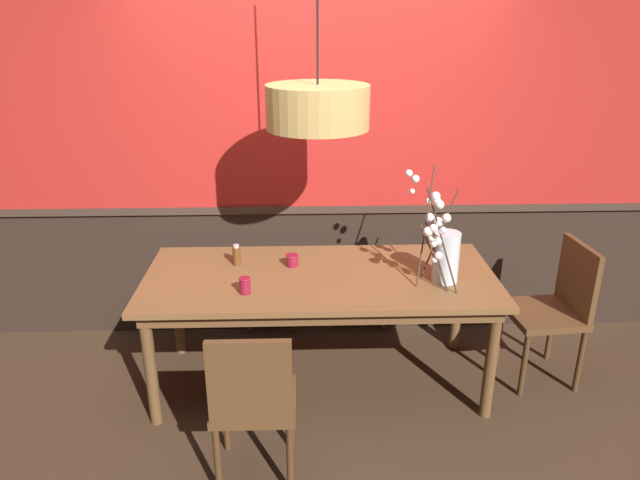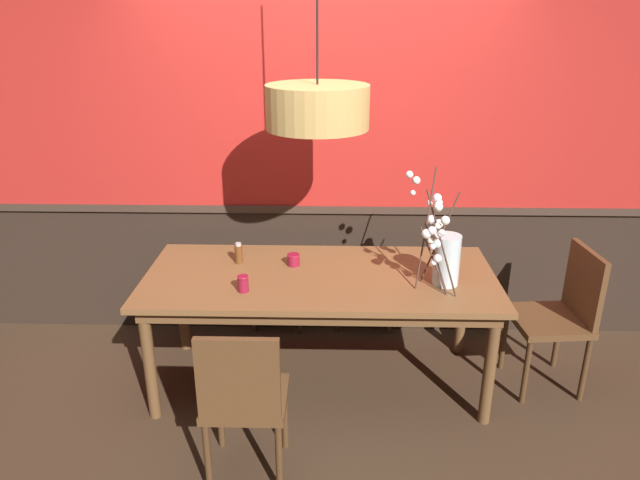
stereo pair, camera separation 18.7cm
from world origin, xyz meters
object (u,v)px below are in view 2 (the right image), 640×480
object	(u,v)px
condiment_bottle	(239,254)
pendant_lamp	(317,107)
chair_near_side_left	(243,397)
vase_with_blossoms	(444,254)
chair_head_east_end	(561,311)
candle_holder_nearer_edge	(293,260)
dining_table	(320,286)
chair_far_side_left	(280,255)
chair_far_side_right	(363,256)
candle_holder_nearer_center	(243,284)

from	to	relation	value
condiment_bottle	pendant_lamp	world-z (taller)	pendant_lamp
chair_near_side_left	vase_with_blossoms	bearing A→B (deg)	35.02
chair_head_east_end	pendant_lamp	size ratio (longest dim) A/B	0.77
chair_head_east_end	candle_holder_nearer_edge	distance (m)	1.71
pendant_lamp	condiment_bottle	bearing A→B (deg)	159.62
dining_table	chair_far_side_left	bearing A→B (deg)	110.52
dining_table	chair_near_side_left	world-z (taller)	chair_near_side_left
vase_with_blossoms	pendant_lamp	xyz separation A→B (m)	(-0.74, 0.09, 0.83)
chair_near_side_left	vase_with_blossoms	world-z (taller)	vase_with_blossoms
chair_far_side_left	vase_with_blossoms	distance (m)	1.50
chair_far_side_right	pendant_lamp	world-z (taller)	pendant_lamp
chair_head_east_end	candle_holder_nearer_center	xyz separation A→B (m)	(-1.94, -0.25, 0.29)
candle_holder_nearer_edge	pendant_lamp	distance (m)	1.01
chair_head_east_end	candle_holder_nearer_center	world-z (taller)	chair_head_east_end
chair_far_side_left	dining_table	bearing A→B (deg)	-69.48
chair_near_side_left	pendant_lamp	bearing A→B (deg)	67.88
condiment_bottle	chair_near_side_left	bearing A→B (deg)	-80.83
chair_near_side_left	candle_holder_nearer_center	bearing A→B (deg)	97.18
condiment_bottle	candle_holder_nearer_center	bearing A→B (deg)	-77.80
candle_holder_nearer_edge	pendant_lamp	world-z (taller)	pendant_lamp
chair_near_side_left	pendant_lamp	xyz separation A→B (m)	(0.34, 0.84, 1.28)
chair_head_east_end	chair_far_side_right	bearing A→B (deg)	144.50
vase_with_blossoms	dining_table	bearing A→B (deg)	171.29
chair_far_side_right	candle_holder_nearer_edge	size ratio (longest dim) A/B	11.23
dining_table	chair_near_side_left	distance (m)	0.96
dining_table	chair_near_side_left	xyz separation A→B (m)	(-0.36, -0.87, -0.19)
chair_far_side_right	chair_near_side_left	distance (m)	1.86
vase_with_blossoms	candle_holder_nearer_edge	world-z (taller)	vase_with_blossoms
chair_far_side_right	condiment_bottle	xyz separation A→B (m)	(-0.84, -0.70, 0.30)
chair_head_east_end	candle_holder_nearer_edge	xyz separation A→B (m)	(-1.68, 0.12, 0.28)
candle_holder_nearer_edge	condiment_bottle	bearing A→B (deg)	175.44
candle_holder_nearer_center	condiment_bottle	distance (m)	0.42
candle_holder_nearer_center	candle_holder_nearer_edge	bearing A→B (deg)	55.07
condiment_bottle	dining_table	bearing A→B (deg)	-17.71
chair_near_side_left	candle_holder_nearer_center	world-z (taller)	chair_near_side_left
vase_with_blossoms	pendant_lamp	distance (m)	1.11
vase_with_blossoms	chair_far_side_right	bearing A→B (deg)	112.73
chair_far_side_right	chair_far_side_left	world-z (taller)	chair_far_side_left
vase_with_blossoms	candle_holder_nearer_center	bearing A→B (deg)	-173.68
vase_with_blossoms	condiment_bottle	bearing A→B (deg)	167.43
chair_far_side_left	candle_holder_nearer_edge	bearing A→B (deg)	-78.07
chair_far_side_right	chair_near_side_left	size ratio (longest dim) A/B	1.04
candle_holder_nearer_center	chair_far_side_left	bearing A→B (deg)	84.44
chair_far_side_left	chair_near_side_left	xyz separation A→B (m)	(-0.03, -1.74, -0.02)
candle_holder_nearer_center	chair_near_side_left	bearing A→B (deg)	-82.82
dining_table	chair_head_east_end	size ratio (longest dim) A/B	2.29
vase_with_blossoms	candle_holder_nearer_center	xyz separation A→B (m)	(-1.16, -0.13, -0.14)
dining_table	condiment_bottle	world-z (taller)	condiment_bottle
chair_head_east_end	pendant_lamp	xyz separation A→B (m)	(-1.52, -0.04, 1.26)
candle_holder_nearer_center	pendant_lamp	distance (m)	1.08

